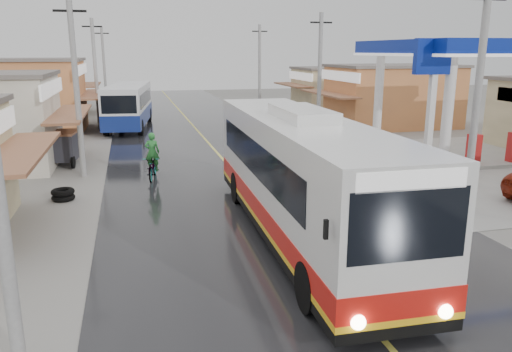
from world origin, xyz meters
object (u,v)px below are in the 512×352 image
object	(u,v)px
second_bus	(128,105)
cyclist	(153,164)
coach_bus	(300,177)
tyre_stack	(63,195)
tricycle_near	(63,146)

from	to	relation	value
second_bus	cyclist	bearing A→B (deg)	-79.48
coach_bus	cyclist	bearing A→B (deg)	116.98
second_bus	tyre_stack	bearing A→B (deg)	-90.97
tyre_stack	cyclist	bearing A→B (deg)	35.01
coach_bus	tricycle_near	xyz separation A→B (m)	(-8.38, 12.69, -0.97)
second_bus	tricycle_near	size ratio (longest dim) A/B	4.15
coach_bus	cyclist	xyz separation A→B (m)	(-4.09, 8.55, -1.24)
coach_bus	cyclist	world-z (taller)	coach_bus
second_bus	tricycle_near	world-z (taller)	second_bus
coach_bus	tyre_stack	bearing A→B (deg)	143.42
cyclist	tricycle_near	bearing A→B (deg)	146.22
second_bus	cyclist	size ratio (longest dim) A/B	4.58
coach_bus	cyclist	distance (m)	9.56
tricycle_near	second_bus	bearing A→B (deg)	81.13
coach_bus	tricycle_near	world-z (taller)	coach_bus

